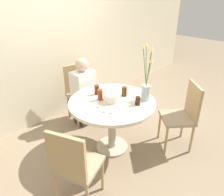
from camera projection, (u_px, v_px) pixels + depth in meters
name	position (u px, v px, depth m)	size (l,w,h in m)	color
ground_plane	(112.00, 147.00, 3.05)	(16.00, 16.00, 0.00)	#89755B
wall_back	(48.00, 39.00, 3.27)	(8.00, 0.05, 2.60)	beige
dining_table	(112.00, 110.00, 2.78)	(1.09, 1.09, 0.73)	beige
chair_far_back	(79.00, 90.00, 3.52)	(0.48, 0.48, 0.92)	#9E896B
chair_near_front	(74.00, 164.00, 2.03)	(0.52, 0.52, 0.92)	#9E896B
chair_right_flank	(184.00, 113.00, 2.87)	(0.57, 0.57, 0.92)	#9E896B
birthday_cake	(112.00, 97.00, 2.70)	(0.20, 0.20, 0.15)	white
flower_vase	(146.00, 86.00, 2.66)	(0.29, 0.21, 0.71)	#B2C6C1
side_plate	(111.00, 92.00, 2.95)	(0.18, 0.18, 0.01)	white
drink_glass_0	(100.00, 95.00, 2.72)	(0.06, 0.06, 0.14)	maroon
drink_glass_1	(124.00, 92.00, 2.82)	(0.07, 0.07, 0.12)	#51280F
drink_glass_2	(97.00, 90.00, 2.87)	(0.07, 0.07, 0.12)	#51280F
drink_glass_3	(138.00, 101.00, 2.61)	(0.06, 0.06, 0.11)	#33190C
person_woman	(84.00, 94.00, 3.41)	(0.34, 0.24, 1.08)	#383333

